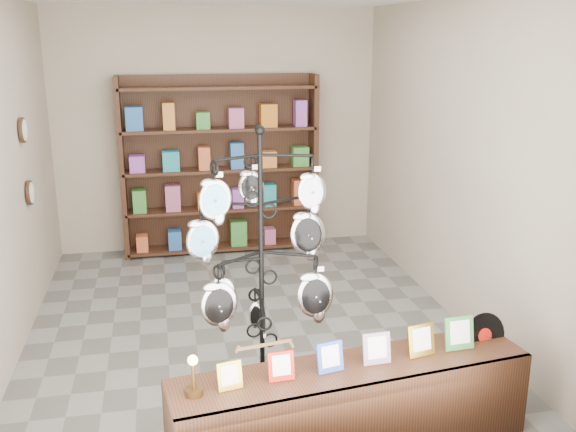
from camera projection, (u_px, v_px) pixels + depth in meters
name	position (u px, v px, depth m)	size (l,w,h in m)	color
ground	(248.00, 325.00, 6.08)	(5.00, 5.00, 0.00)	slate
room_envelope	(244.00, 131.00, 5.58)	(5.00, 5.00, 5.00)	#AF9F8D
display_tree	(261.00, 252.00, 4.43)	(1.07, 0.93, 2.09)	black
front_shelf	(352.00, 407.00, 4.22)	(2.44, 0.79, 0.85)	black
back_shelving	(220.00, 171.00, 7.97)	(2.42, 0.36, 2.20)	black
wall_clocks	(26.00, 162.00, 6.05)	(0.03, 0.24, 0.84)	black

